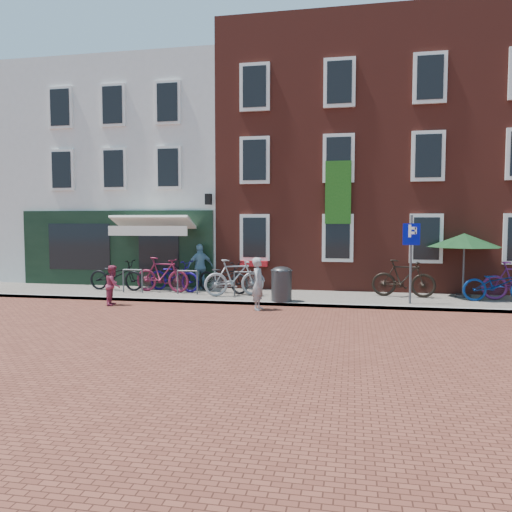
% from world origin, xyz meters
% --- Properties ---
extents(ground, '(80.00, 80.00, 0.00)m').
position_xyz_m(ground, '(0.00, 0.00, 0.00)').
color(ground, brown).
extents(sidewalk, '(24.00, 3.00, 0.10)m').
position_xyz_m(sidewalk, '(1.00, 1.50, 0.05)').
color(sidewalk, slate).
rests_on(sidewalk, ground).
extents(building_stucco, '(8.00, 8.00, 9.00)m').
position_xyz_m(building_stucco, '(-5.00, 7.00, 4.50)').
color(building_stucco, silver).
rests_on(building_stucco, ground).
extents(building_brick_mid, '(6.00, 8.00, 10.00)m').
position_xyz_m(building_brick_mid, '(2.00, 7.00, 5.00)').
color(building_brick_mid, maroon).
rests_on(building_brick_mid, ground).
extents(building_brick_right, '(6.00, 8.00, 10.00)m').
position_xyz_m(building_brick_right, '(8.00, 7.00, 5.00)').
color(building_brick_right, maroon).
rests_on(building_brick_right, ground).
extents(filler_left, '(7.00, 8.00, 9.00)m').
position_xyz_m(filler_left, '(-12.50, 7.00, 4.50)').
color(filler_left, silver).
rests_on(filler_left, ground).
extents(litter_bin, '(0.63, 0.63, 1.16)m').
position_xyz_m(litter_bin, '(1.87, 0.30, 0.70)').
color(litter_bin, '#363739').
rests_on(litter_bin, sidewalk).
extents(parking_sign, '(0.50, 0.08, 2.68)m').
position_xyz_m(parking_sign, '(5.75, 0.62, 1.82)').
color(parking_sign, '#4C4C4F').
rests_on(parking_sign, sidewalk).
extents(parasol, '(2.35, 2.35, 2.20)m').
position_xyz_m(parasol, '(7.61, 2.37, 2.05)').
color(parasol, '#4C4C4F').
rests_on(parasol, sidewalk).
extents(woman, '(0.41, 0.59, 1.53)m').
position_xyz_m(woman, '(1.34, -0.74, 0.77)').
color(woman, gray).
rests_on(woman, ground).
extents(boy, '(0.59, 0.69, 1.24)m').
position_xyz_m(boy, '(-3.24, -0.76, 0.62)').
color(boy, '#9A324E').
rests_on(boy, ground).
extents(cafe_person, '(1.01, 0.94, 1.67)m').
position_xyz_m(cafe_person, '(-1.43, 2.46, 0.93)').
color(cafe_person, '#709CB4').
rests_on(cafe_person, sidewalk).
extents(bicycle_0, '(2.14, 0.84, 1.11)m').
position_xyz_m(bicycle_0, '(-4.35, 1.67, 0.65)').
color(bicycle_0, black).
rests_on(bicycle_0, sidewalk).
extents(bicycle_1, '(2.09, 0.79, 1.23)m').
position_xyz_m(bicycle_1, '(-2.54, 1.55, 0.71)').
color(bicycle_1, maroon).
rests_on(bicycle_1, sidewalk).
extents(bicycle_2, '(2.23, 1.30, 1.11)m').
position_xyz_m(bicycle_2, '(-2.20, 1.83, 0.65)').
color(bicycle_2, '#13075B').
rests_on(bicycle_2, sidewalk).
extents(bicycle_3, '(2.09, 1.41, 1.23)m').
position_xyz_m(bicycle_3, '(0.16, 1.15, 0.71)').
color(bicycle_3, '#949496').
rests_on(bicycle_3, sidewalk).
extents(bicycle_4, '(2.23, 1.45, 1.11)m').
position_xyz_m(bicycle_4, '(-0.40, 1.81, 0.65)').
color(bicycle_4, black).
rests_on(bicycle_4, sidewalk).
extents(bicycle_5, '(2.09, 0.80, 1.23)m').
position_xyz_m(bicycle_5, '(5.68, 1.98, 0.71)').
color(bicycle_5, black).
rests_on(bicycle_5, sidewalk).
extents(bicycle_6, '(2.11, 0.76, 1.11)m').
position_xyz_m(bicycle_6, '(8.47, 1.50, 0.65)').
color(bicycle_6, navy).
rests_on(bicycle_6, sidewalk).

